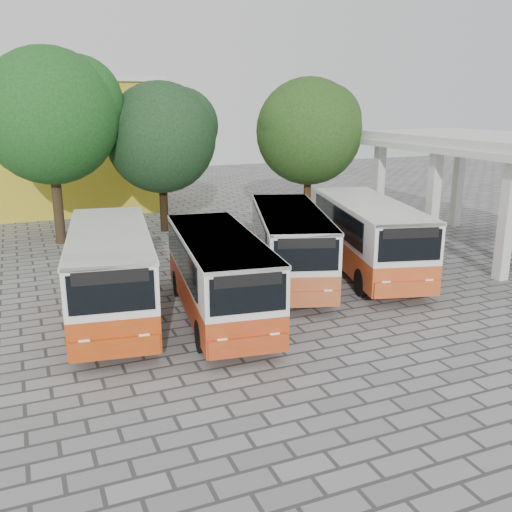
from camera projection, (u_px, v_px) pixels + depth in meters
name	position (u px, v px, depth m)	size (l,w,h in m)	color
ground	(357.00, 324.00, 18.32)	(90.00, 90.00, 0.00)	slate
bus_far_left	(111.00, 268.00, 18.43)	(3.62, 8.44, 2.94)	#B53B0B
bus_centre_left	(219.00, 271.00, 18.43)	(3.32, 7.93, 2.77)	#B63B13
bus_centre_right	(290.00, 241.00, 22.14)	(4.76, 8.40, 2.84)	#B75328
bus_far_right	(369.00, 233.00, 23.16)	(4.50, 8.72, 2.98)	#C64B1C
tree_left	(51.00, 112.00, 26.94)	(6.77, 6.44, 9.42)	#3B2E1C
tree_middle	(162.00, 134.00, 29.93)	(6.10, 5.81, 7.93)	black
tree_right	(310.00, 128.00, 30.58)	(5.98, 5.70, 8.16)	#402D13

